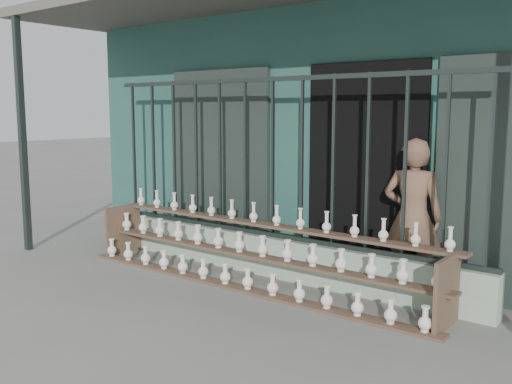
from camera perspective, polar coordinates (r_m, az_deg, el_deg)
The scene contains 6 objects.
ground at distance 5.69m, azimuth -6.30°, elevation -11.15°, with size 60.00×60.00×0.00m, color slate.
workshop_building at distance 8.91m, azimuth 12.95°, elevation 6.27°, with size 7.40×6.60×3.21m.
parapet_wall at distance 6.58m, azimuth 1.61°, elevation -6.41°, with size 5.00×0.20×0.45m, color #A8C0A5.
security_fence at distance 6.39m, azimuth 1.65°, elevation 3.40°, with size 5.00×0.04×1.80m.
shelf_rack at distance 6.22m, azimuth -0.60°, elevation -5.93°, with size 4.50×0.68×0.85m.
elderly_woman at distance 5.97m, azimuth 15.39°, elevation -2.48°, with size 0.59×0.39×1.61m, color brown.
Camera 1 is at (3.76, -3.84, 1.87)m, focal length 40.00 mm.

